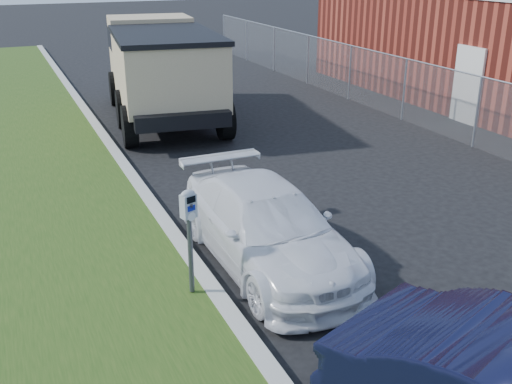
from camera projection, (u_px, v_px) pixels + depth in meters
name	position (u px, v px, depth m)	size (l,w,h in m)	color
ground	(359.00, 257.00, 9.77)	(120.00, 120.00, 0.00)	black
chainlink_fence	(405.00, 77.00, 17.50)	(0.06, 30.06, 30.00)	slate
parking_meter	(189.00, 219.00, 8.09)	(0.25, 0.20, 1.54)	#3F4247
white_wagon	(267.00, 227.00, 9.36)	(1.76, 4.33, 1.26)	white
dump_truck	(161.00, 65.00, 17.68)	(3.56, 7.34, 2.77)	black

